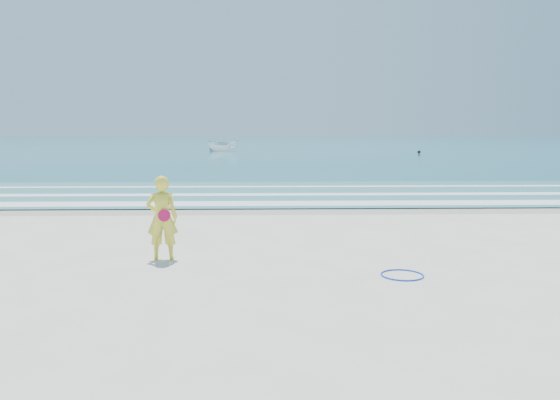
{
  "coord_description": "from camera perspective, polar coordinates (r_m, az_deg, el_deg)",
  "views": [
    {
      "loc": [
        0.13,
        -10.42,
        2.87
      ],
      "look_at": [
        0.53,
        4.0,
        1.0
      ],
      "focal_mm": 35.0,
      "sensor_mm": 36.0,
      "label": 1
    }
  ],
  "objects": [
    {
      "name": "shallow",
      "position": [
        24.58,
        -1.9,
        0.79
      ],
      "size": [
        400.0,
        10.0,
        0.01
      ],
      "primitive_type": "cube",
      "color": "#59B7AD",
      "rests_on": "ocean"
    },
    {
      "name": "ocean",
      "position": [
        115.46,
        -1.68,
        5.97
      ],
      "size": [
        400.0,
        190.0,
        0.04
      ],
      "primitive_type": "cube",
      "color": "#19727F",
      "rests_on": "ground"
    },
    {
      "name": "ground",
      "position": [
        10.81,
        -2.26,
        -8.02
      ],
      "size": [
        400.0,
        400.0,
        0.0
      ],
      "primitive_type": "plane",
      "color": "silver",
      "rests_on": "ground"
    },
    {
      "name": "hoop",
      "position": [
        11.14,
        12.65,
        -7.65
      ],
      "size": [
        0.95,
        0.95,
        0.03
      ],
      "primitive_type": "torus",
      "rotation": [
        0.0,
        0.0,
        0.13
      ],
      "color": "#0B3ACA",
      "rests_on": "ground"
    },
    {
      "name": "boat",
      "position": [
        71.42,
        -5.98,
        5.73
      ],
      "size": [
        4.46,
        2.9,
        1.61
      ],
      "primitive_type": "imported",
      "rotation": [
        0.0,
        0.0,
        1.92
      ],
      "color": "white",
      "rests_on": "ocean"
    },
    {
      "name": "buoy",
      "position": [
        66.67,
        14.33,
        4.89
      ],
      "size": [
        0.38,
        0.38,
        0.38
      ],
      "primitive_type": "sphere",
      "color": "black",
      "rests_on": "ocean"
    },
    {
      "name": "woman",
      "position": [
        12.3,
        -12.21,
        -1.82
      ],
      "size": [
        0.71,
        0.5,
        1.87
      ],
      "color": "yellow",
      "rests_on": "ground"
    },
    {
      "name": "foam_far",
      "position": [
        27.07,
        -1.87,
        1.41
      ],
      "size": [
        400.0,
        0.6,
        0.01
      ],
      "primitive_type": "cube",
      "color": "white",
      "rests_on": "shallow"
    },
    {
      "name": "foam_mid",
      "position": [
        23.79,
        -1.91,
        0.58
      ],
      "size": [
        400.0,
        0.9,
        0.01
      ],
      "primitive_type": "cube",
      "color": "white",
      "rests_on": "shallow"
    },
    {
      "name": "wet_sand",
      "position": [
        19.63,
        -1.97,
        -1.02
      ],
      "size": [
        400.0,
        2.4,
        0.0
      ],
      "primitive_type": "cube",
      "color": "#B2A893",
      "rests_on": "ground"
    },
    {
      "name": "foam_near",
      "position": [
        20.91,
        -1.95,
        -0.36
      ],
      "size": [
        400.0,
        1.4,
        0.01
      ],
      "primitive_type": "cube",
      "color": "white",
      "rests_on": "shallow"
    }
  ]
}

